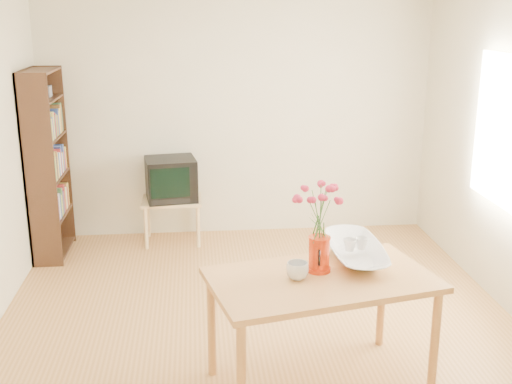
{
  "coord_description": "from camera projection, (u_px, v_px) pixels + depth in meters",
  "views": [
    {
      "loc": [
        -0.45,
        -4.33,
        2.36
      ],
      "look_at": [
        0.0,
        0.3,
        1.0
      ],
      "focal_mm": 45.0,
      "sensor_mm": 36.0,
      "label": 1
    }
  ],
  "objects": [
    {
      "name": "room",
      "position": [
        264.0,
        162.0,
        4.48
      ],
      "size": [
        4.5,
        4.5,
        4.5
      ],
      "color": "#AD773D",
      "rests_on": "ground"
    },
    {
      "name": "table",
      "position": [
        321.0,
        289.0,
        3.97
      ],
      "size": [
        1.5,
        1.06,
        0.75
      ],
      "rotation": [
        0.0,
        0.0,
        0.22
      ],
      "color": "#C38243",
      "rests_on": "ground"
    },
    {
      "name": "tv_stand",
      "position": [
        172.0,
        206.0,
        6.55
      ],
      "size": [
        0.6,
        0.45,
        0.46
      ],
      "color": "#DAB47B",
      "rests_on": "ground"
    },
    {
      "name": "bookshelf",
      "position": [
        48.0,
        171.0,
        6.1
      ],
      "size": [
        0.28,
        0.7,
        1.8
      ],
      "color": "#321C10",
      "rests_on": "ground"
    },
    {
      "name": "pitcher",
      "position": [
        319.0,
        255.0,
        4.01
      ],
      "size": [
        0.15,
        0.23,
        0.23
      ],
      "rotation": [
        0.0,
        0.0,
        -0.19
      ],
      "color": "red",
      "rests_on": "table"
    },
    {
      "name": "flowers",
      "position": [
        320.0,
        210.0,
        3.92
      ],
      "size": [
        0.26,
        0.26,
        0.37
      ],
      "primitive_type": null,
      "color": "#DB335A",
      "rests_on": "pitcher"
    },
    {
      "name": "mug",
      "position": [
        297.0,
        271.0,
        3.9
      ],
      "size": [
        0.19,
        0.19,
        0.11
      ],
      "primitive_type": "imported",
      "rotation": [
        0.0,
        0.0,
        3.61
      ],
      "color": "white",
      "rests_on": "table"
    },
    {
      "name": "bowl",
      "position": [
        357.0,
        222.0,
        4.19
      ],
      "size": [
        0.53,
        0.53,
        0.49
      ],
      "primitive_type": "imported",
      "rotation": [
        0.0,
        0.0,
        -0.02
      ],
      "color": "white",
      "rests_on": "table"
    },
    {
      "name": "teacup_a",
      "position": [
        351.0,
        229.0,
        4.2
      ],
      "size": [
        0.11,
        0.11,
        0.07
      ],
      "primitive_type": "imported",
      "rotation": [
        0.0,
        0.0,
        0.78
      ],
      "color": "white",
      "rests_on": "bowl"
    },
    {
      "name": "teacup_b",
      "position": [
        362.0,
        227.0,
        4.23
      ],
      "size": [
        0.08,
        0.08,
        0.07
      ],
      "primitive_type": "imported",
      "rotation": [
        0.0,
        0.0,
        1.6
      ],
      "color": "white",
      "rests_on": "bowl"
    },
    {
      "name": "television",
      "position": [
        171.0,
        178.0,
        6.48
      ],
      "size": [
        0.55,
        0.52,
        0.42
      ],
      "rotation": [
        0.0,
        0.0,
        0.14
      ],
      "color": "black",
      "rests_on": "tv_stand"
    }
  ]
}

